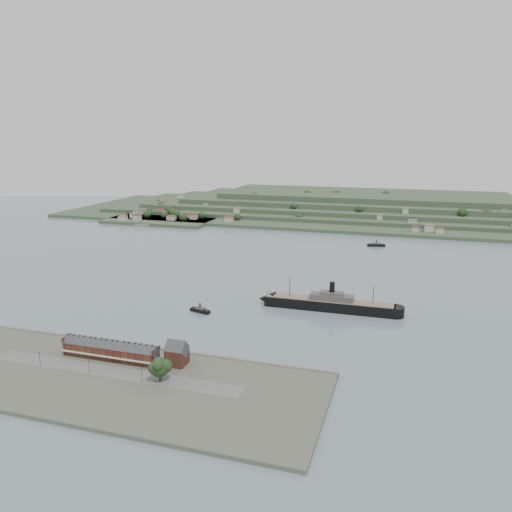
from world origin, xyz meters
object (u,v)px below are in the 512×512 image
(gabled_building, at_px, (177,353))
(tugboat, at_px, (200,310))
(fig_tree, at_px, (160,367))
(terrace_row, at_px, (110,350))
(steamship, at_px, (325,303))

(gabled_building, xyz_separation_m, tugboat, (-22.72, 81.71, -6.54))
(tugboat, height_order, fig_tree, fig_tree)
(tugboat, bearing_deg, gabled_building, -74.46)
(terrace_row, bearing_deg, steamship, 50.58)
(gabled_building, bearing_deg, fig_tree, -88.52)
(gabled_building, bearing_deg, terrace_row, -173.88)
(terrace_row, relative_size, fig_tree, 4.51)
(steamship, distance_m, tugboat, 87.56)
(steamship, distance_m, fig_tree, 145.14)
(steamship, height_order, fig_tree, steamship)
(terrace_row, xyz_separation_m, steamship, (96.40, 117.28, -2.30))
(fig_tree, bearing_deg, steamship, 66.26)
(terrace_row, distance_m, gabled_building, 37.74)
(tugboat, relative_size, fig_tree, 1.26)
(tugboat, distance_m, fig_tree, 104.15)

